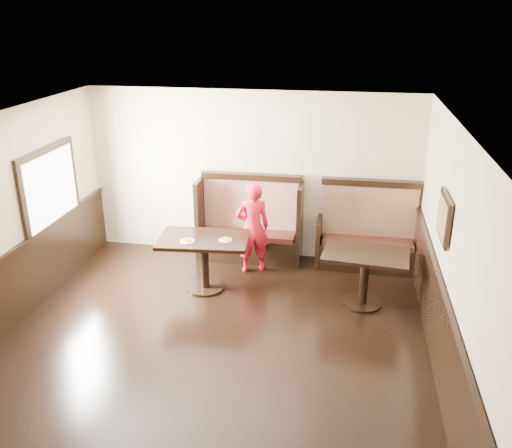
% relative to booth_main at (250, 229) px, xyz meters
% --- Properties ---
extents(ground, '(7.00, 7.00, 0.00)m').
position_rel_booth_main_xyz_m(ground, '(0.00, -3.30, -0.53)').
color(ground, black).
rests_on(ground, ground).
extents(room_shell, '(7.00, 7.00, 7.00)m').
position_rel_booth_main_xyz_m(room_shell, '(-0.30, -3.01, 0.14)').
color(room_shell, '#C6B18F').
rests_on(room_shell, ground).
extents(booth_main, '(1.75, 0.72, 1.45)m').
position_rel_booth_main_xyz_m(booth_main, '(0.00, 0.00, 0.00)').
color(booth_main, black).
rests_on(booth_main, ground).
extents(booth_neighbor, '(1.65, 0.72, 1.45)m').
position_rel_booth_main_xyz_m(booth_neighbor, '(1.95, -0.00, -0.05)').
color(booth_neighbor, black).
rests_on(booth_neighbor, ground).
extents(table_main, '(1.38, 0.93, 0.84)m').
position_rel_booth_main_xyz_m(table_main, '(-0.47, -1.22, 0.12)').
color(table_main, black).
rests_on(table_main, ground).
extents(table_neighbor, '(1.25, 0.89, 0.82)m').
position_rel_booth_main_xyz_m(table_neighbor, '(1.89, -1.29, 0.08)').
color(table_neighbor, black).
rests_on(table_neighbor, ground).
extents(child, '(0.64, 0.54, 1.50)m').
position_rel_booth_main_xyz_m(child, '(0.13, -0.49, 0.23)').
color(child, red).
rests_on(child, ground).
extents(pizza_plate_left, '(0.21, 0.21, 0.04)m').
position_rel_booth_main_xyz_m(pizza_plate_left, '(-0.67, -1.39, 0.33)').
color(pizza_plate_left, white).
rests_on(pizza_plate_left, table_main).
extents(pizza_plate_right, '(0.19, 0.19, 0.04)m').
position_rel_booth_main_xyz_m(pizza_plate_right, '(-0.13, -1.25, 0.32)').
color(pizza_plate_right, white).
rests_on(pizza_plate_right, table_main).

